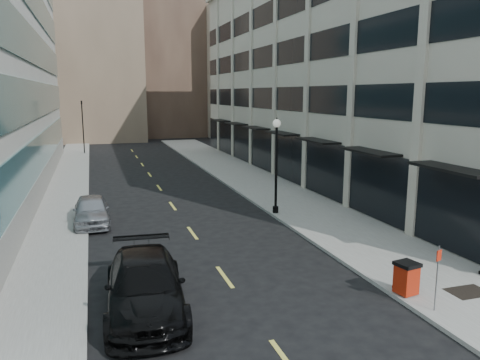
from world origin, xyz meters
TOP-DOWN VIEW (x-y plane):
  - sidewalk_right at (7.50, 20.00)m, footprint 5.00×80.00m
  - sidewalk_left at (-6.50, 20.00)m, footprint 3.00×80.00m
  - building_right at (16.94, 26.99)m, footprint 15.30×46.50m
  - skyline_tan_near at (-4.00, 68.00)m, footprint 14.00×18.00m
  - skyline_brown at (8.00, 72.00)m, footprint 12.00×16.00m
  - skyline_tan_far at (-14.00, 78.00)m, footprint 12.00×14.00m
  - skyline_stone at (18.00, 66.00)m, footprint 10.00×14.00m
  - grate_far at (7.60, 3.80)m, footprint 1.40×1.00m
  - road_centerline at (0.00, 17.00)m, footprint 0.15×68.20m
  - traffic_signal at (-5.50, 48.00)m, footprint 0.66×0.66m
  - car_black_pickup at (-3.20, 6.00)m, footprint 2.86×6.18m
  - car_silver_sedan at (-4.80, 17.14)m, footprint 1.86×4.57m
  - trash_bin at (5.40, 4.31)m, footprint 0.82×0.85m
  - lamppost at (5.30, 16.00)m, footprint 0.46×0.46m
  - sign_post at (5.50, 2.99)m, footprint 0.24×0.12m

SIDE VIEW (x-z plane):
  - road_centerline at x=0.00m, z-range 0.00..0.01m
  - sidewalk_right at x=7.50m, z-range 0.00..0.15m
  - sidewalk_left at x=-6.50m, z-range 0.00..0.15m
  - grate_far at x=7.60m, z-range 0.15..0.16m
  - trash_bin at x=5.40m, z-range 0.19..1.34m
  - car_silver_sedan at x=-4.80m, z-range 0.00..1.56m
  - car_black_pickup at x=-3.20m, z-range 0.00..1.75m
  - sign_post at x=5.50m, z-range 0.48..2.63m
  - lamppost at x=5.30m, z-range 0.63..6.11m
  - traffic_signal at x=-5.50m, z-range 2.23..9.21m
  - building_right at x=16.94m, z-range -0.13..18.12m
  - skyline_stone at x=18.00m, z-range 0.00..20.00m
  - skyline_tan_far at x=-14.00m, z-range 0.00..22.00m
  - skyline_tan_near at x=-4.00m, z-range 0.00..28.00m
  - skyline_brown at x=8.00m, z-range 0.00..34.00m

